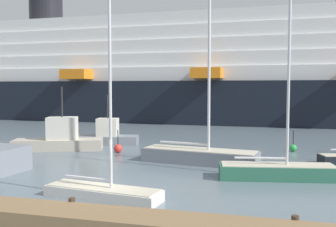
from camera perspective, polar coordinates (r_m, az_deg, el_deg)
ground_plane at (r=17.29m, az=-9.35°, el=-11.74°), size 600.00×600.00×0.00m
dock_pier at (r=14.05m, az=-15.65°, el=-14.36°), size 19.11×1.80×0.68m
sailboat_0 at (r=23.77m, az=4.69°, el=-5.73°), size 7.27×2.91×14.09m
sailboat_1 at (r=20.57m, az=15.78°, el=-7.78°), size 5.99×2.49×10.90m
sailboat_3 at (r=16.68m, az=-9.52°, el=-10.72°), size 5.20×2.00×9.97m
fishing_boat_0 at (r=32.15m, az=-9.16°, el=-3.20°), size 5.73×2.90×4.00m
fishing_boat_1 at (r=29.84m, az=-15.62°, el=-3.59°), size 6.67×3.91×4.67m
channel_buoy_0 at (r=27.73m, az=-7.35°, el=-5.09°), size 0.60×0.60×1.62m
channel_buoy_1 at (r=29.49m, az=17.88°, el=-4.79°), size 0.50×0.50×1.51m
cruise_ship at (r=55.17m, az=-1.88°, el=5.50°), size 98.20×17.48×19.08m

